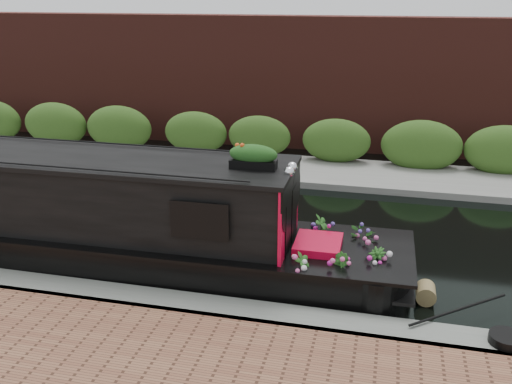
# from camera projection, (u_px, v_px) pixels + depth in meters

# --- Properties ---
(ground) EXTENTS (80.00, 80.00, 0.00)m
(ground) POSITION_uv_depth(u_px,v_px,m) (208.00, 229.00, 11.95)
(ground) COLOR black
(ground) RESTS_ON ground
(near_bank_coping) EXTENTS (40.00, 0.60, 0.50)m
(near_bank_coping) POSITION_uv_depth(u_px,v_px,m) (143.00, 310.00, 8.93)
(near_bank_coping) COLOR slate
(near_bank_coping) RESTS_ON ground
(far_bank_path) EXTENTS (40.00, 2.40, 0.34)m
(far_bank_path) POSITION_uv_depth(u_px,v_px,m) (255.00, 170.00, 15.80)
(far_bank_path) COLOR gray
(far_bank_path) RESTS_ON ground
(far_hedge) EXTENTS (40.00, 1.10, 2.80)m
(far_hedge) POSITION_uv_depth(u_px,v_px,m) (262.00, 161.00, 16.62)
(far_hedge) COLOR #33571D
(far_hedge) RESTS_ON ground
(far_brick_wall) EXTENTS (40.00, 1.00, 8.00)m
(far_brick_wall) POSITION_uv_depth(u_px,v_px,m) (277.00, 144.00, 18.54)
(far_brick_wall) COLOR #4E201A
(far_brick_wall) RESTS_ON ground
(narrowboat) EXTENTS (11.25, 2.11, 2.64)m
(narrowboat) POSITION_uv_depth(u_px,v_px,m) (78.00, 222.00, 10.26)
(narrowboat) COLOR black
(narrowboat) RESTS_ON ground
(rope_fender) EXTENTS (0.31, 0.37, 0.31)m
(rope_fender) POSITION_uv_depth(u_px,v_px,m) (426.00, 293.00, 9.12)
(rope_fender) COLOR olive
(rope_fender) RESTS_ON ground
(coiled_mooring_rope) EXTENTS (0.48, 0.48, 0.12)m
(coiled_mooring_rope) POSITION_uv_depth(u_px,v_px,m) (507.00, 339.00, 7.65)
(coiled_mooring_rope) COLOR black
(coiled_mooring_rope) RESTS_ON near_bank_coping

